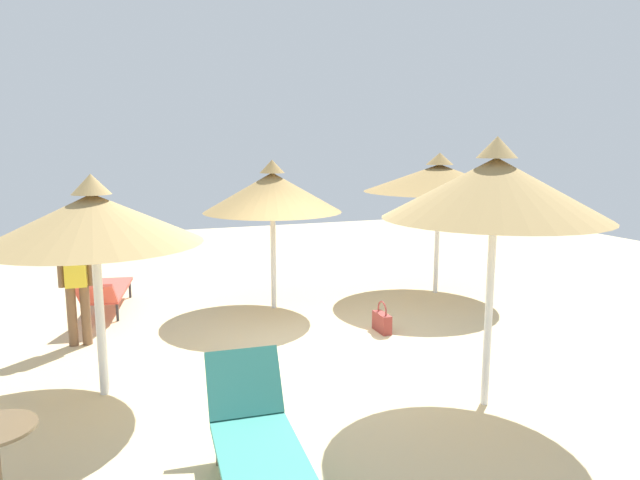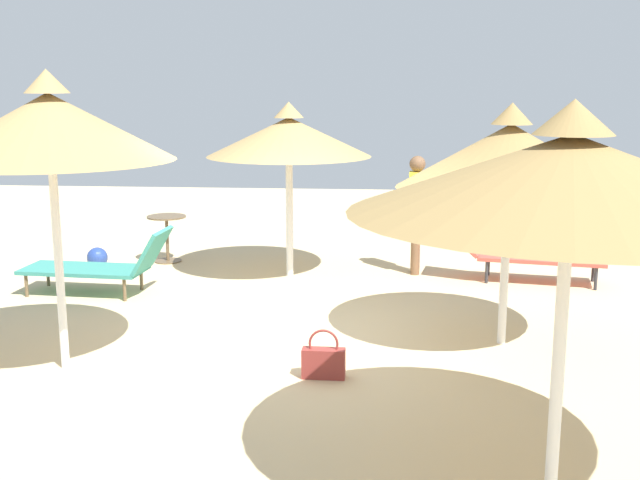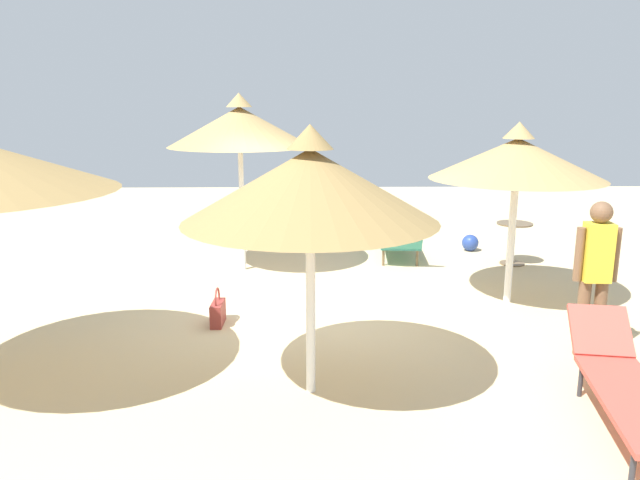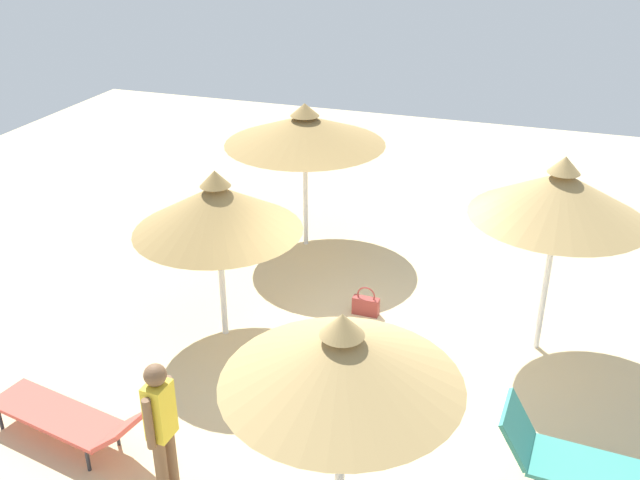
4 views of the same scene
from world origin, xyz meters
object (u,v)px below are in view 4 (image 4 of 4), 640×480
parasol_umbrella_near_right (305,130)px  person_standing_far_right (161,424)px  parasol_umbrella_near_left (342,359)px  parasol_umbrella_center (560,195)px  lounge_chair_front (582,462)px  parasol_umbrella_back (217,208)px  lounge_chair_far_left (70,418)px  handbag (366,305)px

parasol_umbrella_near_right → person_standing_far_right: parasol_umbrella_near_right is taller
parasol_umbrella_near_left → parasol_umbrella_center: size_ratio=0.86×
parasol_umbrella_near_left → lounge_chair_front: 3.05m
lounge_chair_front → person_standing_far_right: bearing=-160.1°
parasol_umbrella_near_right → lounge_chair_front: size_ratio=1.41×
parasol_umbrella_near_left → lounge_chair_front: parasol_umbrella_near_left is taller
parasol_umbrella_center → parasol_umbrella_back: parasol_umbrella_center is taller
parasol_umbrella_center → lounge_chair_front: parasol_umbrella_center is taller
parasol_umbrella_back → lounge_chair_far_left: size_ratio=1.15×
lounge_chair_far_left → person_standing_far_right: 1.63m
parasol_umbrella_near_left → person_standing_far_right: 2.08m
person_standing_far_right → parasol_umbrella_center: bearing=49.5°
parasol_umbrella_near_left → handbag: 4.38m
lounge_chair_front → parasol_umbrella_back: bearing=162.4°
parasol_umbrella_near_left → parasol_umbrella_back: 3.79m
parasol_umbrella_near_left → parasol_umbrella_center: (1.74, 3.84, 0.35)m
parasol_umbrella_near_left → parasol_umbrella_near_right: bearing=112.8°
lounge_chair_front → handbag: size_ratio=4.13×
lounge_chair_front → person_standing_far_right: (-4.12, -1.49, 0.59)m
parasol_umbrella_back → lounge_chair_front: (4.93, -1.56, -1.60)m
parasol_umbrella_near_left → handbag: (-0.79, 3.90, -1.82)m
handbag → parasol_umbrella_near_right: bearing=130.1°
parasol_umbrella_near_left → parasol_umbrella_back: (-2.61, 2.74, 0.01)m
lounge_chair_far_left → person_standing_far_right: size_ratio=1.29×
parasol_umbrella_center → person_standing_far_right: parasol_umbrella_center is taller
handbag → lounge_chair_front: bearing=-41.1°
parasol_umbrella_near_left → parasol_umbrella_back: parasol_umbrella_back is taller
parasol_umbrella_near_right → handbag: 3.31m
parasol_umbrella_near_right → person_standing_far_right: size_ratio=1.63×
parasol_umbrella_back → lounge_chair_far_left: parasol_umbrella_back is taller
lounge_chair_far_left → lounge_chair_front: (5.59, 1.13, 0.02)m
parasol_umbrella_near_right → person_standing_far_right: 6.37m
parasol_umbrella_near_left → lounge_chair_front: (2.32, 1.18, -1.59)m
lounge_chair_far_left → handbag: 4.58m
lounge_chair_front → person_standing_far_right: person_standing_far_right is taller
lounge_chair_front → lounge_chair_far_left: bearing=-168.6°
parasol_umbrella_center → lounge_chair_far_left: parasol_umbrella_center is taller
parasol_umbrella_center → handbag: size_ratio=5.99×
parasol_umbrella_center → person_standing_far_right: 5.62m
parasol_umbrella_center → handbag: (-2.53, 0.06, -2.17)m
parasol_umbrella_center → parasol_umbrella_back: size_ratio=1.13×
parasol_umbrella_near_left → parasol_umbrella_center: bearing=65.6°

